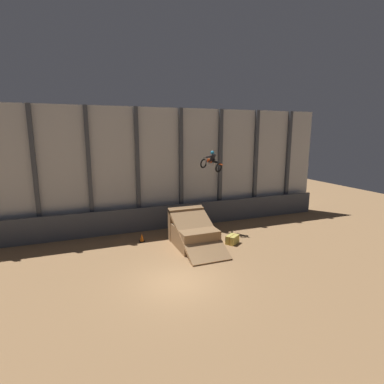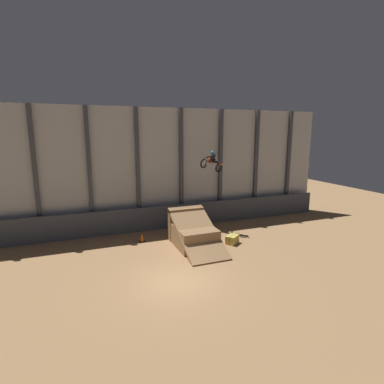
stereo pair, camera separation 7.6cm
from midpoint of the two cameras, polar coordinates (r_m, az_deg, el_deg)
ground_plane at (r=15.38m, az=-2.85°, el=-16.80°), size 60.00×60.00×0.00m
arena_back_wall at (r=22.58m, az=-10.27°, el=4.20°), size 32.00×0.40×9.06m
lower_barrier at (r=22.60m, az=-9.59°, el=-5.18°), size 31.36×0.20×1.79m
dirt_ramp at (r=19.75m, az=0.23°, el=-7.78°), size 2.46×4.72×2.33m
rider_bike_solo at (r=21.87m, az=3.86°, el=5.65°), size 1.39×1.81×1.55m
traffic_cone_near_ramp at (r=20.68m, az=-9.42°, el=-8.54°), size 0.36×0.36×0.58m
hay_bale_trackside at (r=20.23m, az=7.80°, el=-8.94°), size 1.08×1.01×0.57m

